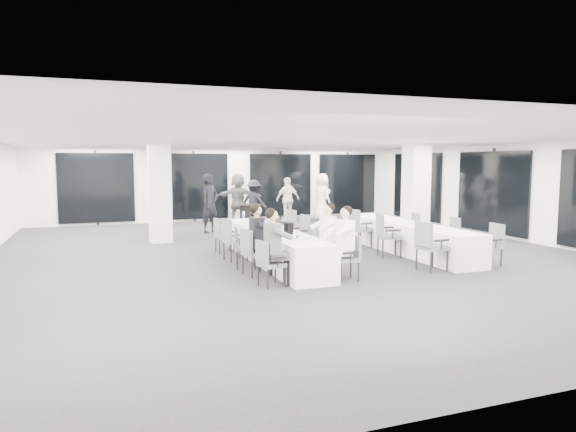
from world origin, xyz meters
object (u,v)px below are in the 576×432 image
at_px(ice_bucket_near, 288,228).
at_px(chair_main_right_fourth, 300,233).
at_px(standing_guest_a, 210,199).
at_px(standing_guest_g, 161,203).
at_px(standing_guest_c, 254,199).
at_px(chair_main_left_near, 268,260).
at_px(chair_side_right_near, 491,242).
at_px(chair_main_right_near, 350,255).
at_px(standing_guest_h, 413,200).
at_px(standing_guest_f, 238,194).
at_px(chair_main_left_far, 222,233).
at_px(standing_guest_e, 322,194).
at_px(chair_side_right_far, 411,226).
at_px(chair_main_right_second, 332,248).
at_px(chair_main_left_second, 252,249).
at_px(chair_side_left_near, 429,243).
at_px(chair_main_right_mid, 314,242).
at_px(chair_side_left_far, 357,226).
at_px(banquet_table_main, 274,246).
at_px(chair_main_left_mid, 242,245).
at_px(chair_main_right_far, 286,227).
at_px(banquet_table_side, 407,238).
at_px(cocktail_table, 250,221).
at_px(chair_side_left_mid, 386,232).
at_px(chair_side_right_mid, 450,233).
at_px(standing_guest_d, 288,196).
at_px(ice_bucket_far, 254,218).

bearing_deg(ice_bucket_near, chair_main_right_fourth, 59.32).
relative_size(standing_guest_a, standing_guest_g, 1.05).
bearing_deg(standing_guest_c, chair_main_left_near, 121.67).
height_order(chair_side_right_near, standing_guest_a, standing_guest_a).
xyz_separation_m(chair_main_right_near, standing_guest_g, (-2.73, 7.33, 0.53)).
distance_m(standing_guest_a, standing_guest_c, 2.77).
bearing_deg(standing_guest_h, standing_guest_f, 12.95).
relative_size(chair_main_left_far, chair_side_right_near, 0.94).
distance_m(chair_main_left_far, standing_guest_a, 3.85).
bearing_deg(standing_guest_e, chair_main_right_near, 144.85).
bearing_deg(chair_side_right_far, chair_main_right_second, 131.99).
xyz_separation_m(chair_main_left_second, standing_guest_c, (2.52, 8.41, 0.38)).
relative_size(chair_side_left_near, standing_guest_f, 0.49).
bearing_deg(chair_main_left_near, standing_guest_e, 139.66).
relative_size(chair_main_right_mid, chair_side_left_far, 0.83).
distance_m(banquet_table_main, chair_main_left_mid, 0.89).
height_order(chair_main_right_far, chair_side_right_near, chair_main_right_far).
bearing_deg(banquet_table_main, chair_side_right_near, -23.50).
bearing_deg(chair_main_left_second, banquet_table_side, 93.90).
bearing_deg(standing_guest_g, cocktail_table, 12.20).
height_order(cocktail_table, chair_side_left_far, chair_side_left_far).
distance_m(chair_main_right_near, standing_guest_a, 7.65).
bearing_deg(chair_side_left_near, chair_main_right_far, -157.15).
bearing_deg(chair_main_right_mid, chair_main_right_far, -5.61).
bearing_deg(standing_guest_g, chair_main_right_far, -12.38).
bearing_deg(chair_main_left_second, chair_main_right_fourth, 122.77).
bearing_deg(banquet_table_side, chair_main_left_mid, -174.21).
relative_size(chair_main_right_second, standing_guest_a, 0.40).
height_order(chair_side_left_near, chair_side_left_mid, chair_side_left_near).
bearing_deg(chair_side_right_mid, chair_side_left_far, 55.09).
height_order(chair_main_left_mid, chair_side_right_mid, chair_side_right_mid).
bearing_deg(chair_main_left_near, banquet_table_side, 105.67).
distance_m(chair_side_left_far, standing_guest_a, 5.25).
bearing_deg(standing_guest_f, standing_guest_g, 71.41).
relative_size(chair_main_left_mid, chair_main_right_fourth, 0.89).
height_order(standing_guest_d, standing_guest_h, standing_guest_h).
xyz_separation_m(chair_main_left_mid, chair_side_left_mid, (3.57, 0.07, 0.08)).
relative_size(chair_main_left_far, chair_side_left_near, 0.83).
distance_m(chair_side_right_near, ice_bucket_near, 4.51).
xyz_separation_m(chair_main_right_second, chair_side_right_mid, (3.59, 0.83, 0.03)).
bearing_deg(banquet_table_side, ice_bucket_far, 162.35).
bearing_deg(cocktail_table, standing_guest_a, 120.12).
relative_size(chair_main_right_fourth, chair_side_left_far, 0.97).
distance_m(standing_guest_a, standing_guest_e, 5.14).
xyz_separation_m(chair_main_right_near, standing_guest_f, (0.44, 10.11, 0.56)).
xyz_separation_m(chair_side_left_near, standing_guest_g, (-4.65, 7.18, 0.43)).
height_order(chair_main_left_far, standing_guest_g, standing_guest_g).
bearing_deg(chair_main_left_far, chair_side_right_far, 82.04).
bearing_deg(chair_side_right_mid, cocktail_table, 52.08).
distance_m(chair_main_left_near, chair_side_right_near, 5.24).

